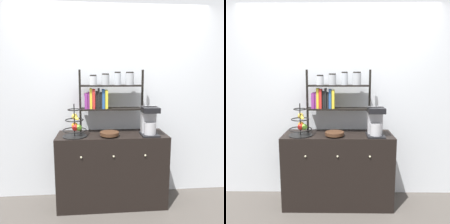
# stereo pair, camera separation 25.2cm
# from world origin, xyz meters

# --- Properties ---
(ground_plane) EXTENTS (12.00, 12.00, 0.00)m
(ground_plane) POSITION_xyz_m (0.00, 0.00, 0.00)
(ground_plane) COLOR #47423D
(wall_back) EXTENTS (7.00, 0.05, 2.60)m
(wall_back) POSITION_xyz_m (0.00, 0.51, 1.30)
(wall_back) COLOR silver
(wall_back) RESTS_ON ground_plane
(sideboard) EXTENTS (1.33, 0.48, 0.91)m
(sideboard) POSITION_xyz_m (0.00, 0.23, 0.45)
(sideboard) COLOR black
(sideboard) RESTS_ON ground_plane
(coffee_maker) EXTENTS (0.20, 0.24, 0.34)m
(coffee_maker) POSITION_xyz_m (0.44, 0.16, 1.08)
(coffee_maker) COLOR black
(coffee_maker) RESTS_ON sideboard
(fruit_stand) EXTENTS (0.28, 0.28, 0.39)m
(fruit_stand) POSITION_xyz_m (-0.44, 0.16, 1.03)
(fruit_stand) COLOR black
(fruit_stand) RESTS_ON sideboard
(wooden_bowl) EXTENTS (0.22, 0.22, 0.05)m
(wooden_bowl) POSITION_xyz_m (-0.04, 0.12, 0.94)
(wooden_bowl) COLOR #422819
(wooden_bowl) RESTS_ON sideboard
(shelf_hutch) EXTENTS (0.80, 0.20, 0.78)m
(shelf_hutch) POSITION_xyz_m (-0.06, 0.34, 1.40)
(shelf_hutch) COLOR black
(shelf_hutch) RESTS_ON sideboard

